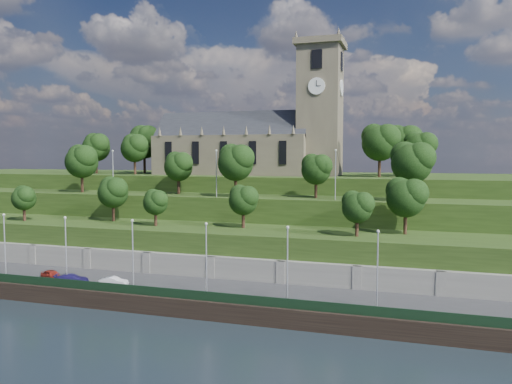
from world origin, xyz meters
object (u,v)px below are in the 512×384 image
(church, at_px, (256,138))
(car_left, at_px, (52,275))
(car_middle, at_px, (114,282))
(car_right, at_px, (72,279))

(church, distance_m, car_left, 49.50)
(car_middle, bearing_deg, church, -17.43)
(church, height_order, car_left, church)
(car_middle, relative_size, car_right, 0.84)
(car_middle, bearing_deg, car_right, 85.05)
(church, height_order, car_middle, church)
(car_left, distance_m, car_right, 3.67)
(car_left, relative_size, car_middle, 1.11)
(church, height_order, car_right, church)
(church, xyz_separation_m, car_middle, (-6.24, -42.62, -19.91))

